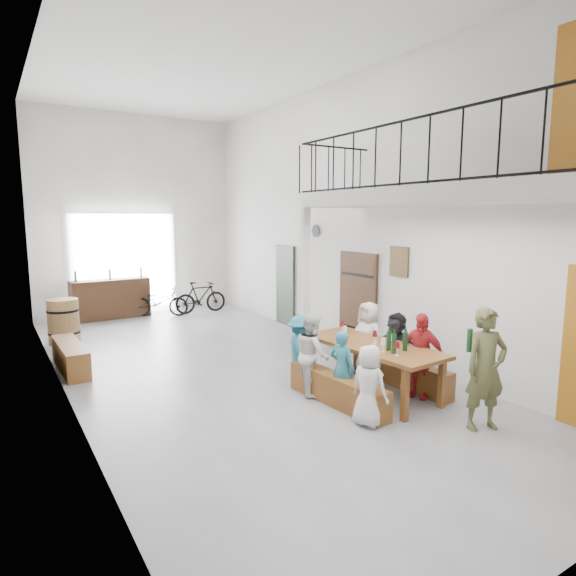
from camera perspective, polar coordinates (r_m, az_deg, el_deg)
floor at (r=8.92m, az=-6.70°, el=-9.28°), size 12.00×12.00×0.00m
room_walls at (r=8.55m, az=-7.12°, el=14.06°), size 12.00×12.00×12.00m
gateway_portal at (r=14.07m, az=-18.77°, el=2.62°), size 2.80×0.08×2.80m
right_wall_decor at (r=8.65m, az=15.09°, el=1.75°), size 0.07×8.28×5.07m
balcony at (r=7.23m, az=18.92°, el=10.05°), size 1.52×5.62×4.00m
tasting_table at (r=7.50m, az=9.97°, el=-7.14°), size 1.09×2.35×0.79m
bench_inner at (r=7.16m, az=5.84°, el=-11.94°), size 0.43×1.88×0.43m
bench_wall at (r=8.07m, az=13.12°, el=-9.73°), size 0.37×1.92×0.44m
tableware at (r=7.28m, az=11.08°, el=-5.88°), size 0.38×1.55×0.35m
side_bench at (r=9.46m, az=-24.39°, el=-7.43°), size 0.41×1.73×0.48m
oak_barrel at (r=11.45m, az=-25.06°, el=-3.59°), size 0.66×0.66×0.96m
serving_counter at (r=13.80m, az=-20.27°, el=-1.21°), size 2.04×0.69×1.06m
counter_bottles at (r=13.69m, az=-20.38°, el=1.54°), size 1.76×0.17×0.28m
guest_left_a at (r=6.44m, az=9.56°, el=-11.32°), size 0.46×0.59×1.08m
guest_left_b at (r=7.05m, az=6.41°, el=-9.41°), size 0.38×0.46×1.10m
guest_left_c at (r=7.43m, az=2.92°, el=-7.80°), size 0.66×0.74×1.26m
guest_left_d at (r=7.90m, az=1.38°, el=-7.30°), size 0.63×0.82×1.13m
guest_right_a at (r=7.55m, az=15.38°, el=-7.68°), size 0.58×0.82×1.29m
guest_right_b at (r=8.03m, az=12.65°, el=-7.02°), size 0.45×1.13×1.19m
guest_right_c at (r=8.37m, az=9.46°, el=-5.96°), size 0.43×0.64×1.28m
host_standing at (r=6.67m, az=22.39°, el=-8.85°), size 0.66×0.54×1.58m
potted_plant at (r=10.31m, az=5.11°, el=-5.73°), size 0.40×0.36×0.38m
bicycle_near at (r=13.69m, az=-14.98°, el=-1.56°), size 1.62×1.24×0.82m
bicycle_far at (r=13.91m, az=-10.31°, el=-1.09°), size 1.50×0.46×0.90m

